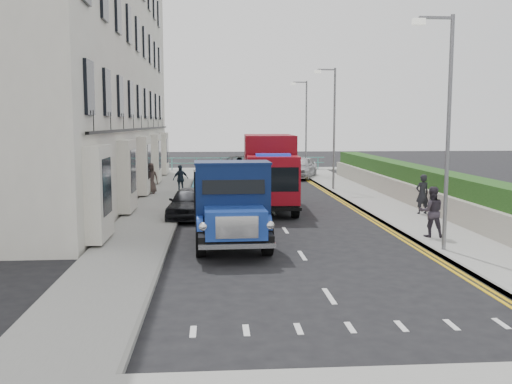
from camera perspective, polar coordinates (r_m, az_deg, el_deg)
name	(u,v)px	position (r m, az deg, el deg)	size (l,w,h in m)	color
ground	(293,242)	(18.95, 3.71, -4.98)	(120.00, 120.00, 0.00)	black
pavement_west	(160,203)	(27.76, -9.60, -1.14)	(2.40, 38.00, 0.12)	gray
pavement_east	(374,201)	(28.73, 11.74, -0.92)	(2.60, 38.00, 0.12)	gray
promenade	(245,169)	(47.59, -1.10, 2.28)	(30.00, 2.50, 0.12)	gray
sea_plane	(233,152)	(78.50, -2.34, 4.06)	(120.00, 120.00, 0.00)	slate
terrace_west	(83,61)	(32.28, -16.93, 12.42)	(6.31, 30.20, 14.25)	white
garden_east	(413,184)	(29.22, 15.38, 0.77)	(1.45, 28.00, 1.75)	#B2AD9E
seafront_railing	(246,164)	(46.75, -1.05, 2.84)	(13.00, 0.08, 1.11)	#59B2A5
lamp_near	(445,120)	(17.70, 18.35, 6.88)	(1.23, 0.18, 7.00)	slate
lamp_mid	(332,121)	(33.06, 7.63, 7.02)	(1.23, 0.18, 7.00)	slate
lamp_far	(305,122)	(42.90, 4.88, 7.01)	(1.23, 0.18, 7.00)	slate
bedford_lorry	(232,210)	(17.64, -2.42, -1.77)	(2.44, 5.78, 2.69)	black
red_lorry	(269,170)	(25.93, 1.35, 2.23)	(2.42, 6.49, 3.36)	black
parked_car_front	(190,203)	(23.62, -6.66, -1.06)	(1.52, 3.78, 1.29)	black
parked_car_mid	(208,186)	(29.60, -4.82, 0.57)	(1.36, 3.90, 1.28)	#63BDD5
parked_car_rear	(214,177)	(34.66, -4.24, 1.48)	(1.78, 4.37, 1.27)	#A8A8AD
seafront_car_left	(239,166)	(42.26, -1.73, 2.65)	(2.54, 5.50, 1.53)	black
seafront_car_right	(300,167)	(40.50, 4.43, 2.48)	(1.86, 4.63, 1.58)	#B8B7BD
pedestrian_east_near	(422,194)	(24.81, 16.29, -0.20)	(0.60, 0.40, 1.66)	black
pedestrian_east_far	(432,212)	(19.86, 17.15, -1.89)	(0.82, 0.64, 1.69)	#37303B
pedestrian_west_near	(181,179)	(31.23, -7.54, 1.30)	(0.89, 0.37, 1.52)	#1C2733
pedestrian_west_far	(151,178)	(31.22, -10.49, 1.37)	(0.81, 0.53, 1.66)	#40332E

